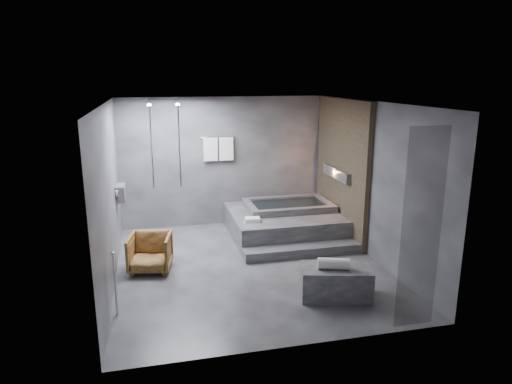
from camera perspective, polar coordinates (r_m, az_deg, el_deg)
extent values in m
plane|color=#2B2B2D|center=(8.05, -0.78, -9.25)|extent=(5.00, 5.00, 0.00)
cube|color=#48484B|center=(7.40, -0.86, 11.06)|extent=(4.50, 5.00, 0.04)
cube|color=#35353A|center=(10.01, -3.91, 3.78)|extent=(4.50, 0.04, 2.80)
cube|color=#35353A|center=(5.29, 5.06, -5.82)|extent=(4.50, 0.04, 2.80)
cube|color=#35353A|center=(7.47, -17.93, -0.50)|extent=(0.04, 5.00, 2.80)
cube|color=#35353A|center=(8.37, 14.41, 1.29)|extent=(0.04, 5.00, 2.80)
cube|color=#826B4C|center=(9.44, 10.61, 2.94)|extent=(0.10, 2.40, 2.78)
cube|color=#FF9938|center=(9.43, 10.14, 2.33)|extent=(0.14, 1.20, 0.20)
cube|color=slate|center=(8.89, -16.55, -0.10)|extent=(0.16, 0.42, 0.30)
imported|color=beige|center=(8.80, -16.50, -0.54)|extent=(0.08, 0.08, 0.21)
imported|color=beige|center=(9.00, -16.42, -0.39)|extent=(0.07, 0.07, 0.15)
cylinder|color=silver|center=(9.38, -9.58, 6.01)|extent=(0.04, 0.04, 1.80)
cylinder|color=silver|center=(9.36, -12.96, 5.83)|extent=(0.04, 0.04, 1.80)
cylinder|color=silver|center=(9.84, -4.78, 6.83)|extent=(0.75, 0.02, 0.02)
cube|color=white|center=(9.83, -5.71, 5.33)|extent=(0.30, 0.06, 0.50)
cube|color=white|center=(9.88, -3.75, 5.42)|extent=(0.30, 0.06, 0.50)
cylinder|color=silver|center=(6.64, -17.18, -11.00)|extent=(0.04, 0.04, 0.90)
cube|color=black|center=(6.05, 19.95, -4.55)|extent=(0.55, 0.01, 2.60)
cube|color=#303032|center=(9.53, 3.51, -3.89)|extent=(2.20, 2.00, 0.50)
cube|color=#303032|center=(8.53, 5.78, -7.30)|extent=(2.20, 0.36, 0.18)
cube|color=#373739|center=(7.04, 9.92, -11.01)|extent=(1.14, 0.80, 0.46)
imported|color=#462B11|center=(7.99, -13.09, -7.37)|extent=(0.80, 0.81, 0.64)
cylinder|color=white|center=(6.86, 9.69, -8.82)|extent=(0.49, 0.31, 0.17)
cube|color=silver|center=(8.79, -0.45, -3.47)|extent=(0.31, 0.24, 0.08)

